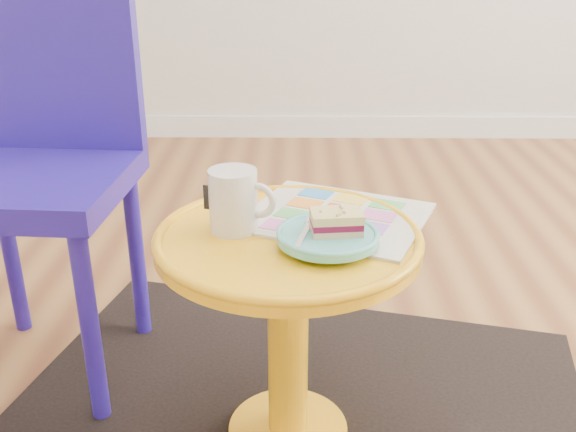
{
  "coord_description": "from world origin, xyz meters",
  "views": [
    {
      "loc": [
        -0.61,
        -1.46,
        1.0
      ],
      "look_at": [
        -0.62,
        -0.35,
        0.52
      ],
      "focal_mm": 40.0,
      "sensor_mm": 36.0,
      "label": 1
    }
  ],
  "objects_px": {
    "side_table": "(288,297)",
    "plate": "(328,237)",
    "newspaper": "(336,216)",
    "chair": "(39,147)",
    "mug": "(235,199)"
  },
  "relations": [
    {
      "from": "side_table",
      "to": "plate",
      "type": "distance_m",
      "value": 0.18
    },
    {
      "from": "newspaper",
      "to": "plate",
      "type": "height_order",
      "value": "plate"
    },
    {
      "from": "plate",
      "to": "chair",
      "type": "bearing_deg",
      "value": 151.18
    },
    {
      "from": "side_table",
      "to": "chair",
      "type": "xyz_separation_m",
      "value": [
        -0.58,
        0.31,
        0.21
      ]
    },
    {
      "from": "chair",
      "to": "mug",
      "type": "relative_size",
      "value": 7.45
    },
    {
      "from": "side_table",
      "to": "chair",
      "type": "relative_size",
      "value": 0.52
    },
    {
      "from": "mug",
      "to": "newspaper",
      "type": "bearing_deg",
      "value": 34.31
    },
    {
      "from": "side_table",
      "to": "mug",
      "type": "height_order",
      "value": "mug"
    },
    {
      "from": "side_table",
      "to": "plate",
      "type": "height_order",
      "value": "plate"
    },
    {
      "from": "chair",
      "to": "mug",
      "type": "bearing_deg",
      "value": -27.53
    },
    {
      "from": "chair",
      "to": "plate",
      "type": "bearing_deg",
      "value": -25.31
    },
    {
      "from": "side_table",
      "to": "newspaper",
      "type": "height_order",
      "value": "newspaper"
    },
    {
      "from": "chair",
      "to": "newspaper",
      "type": "bearing_deg",
      "value": -15.05
    },
    {
      "from": "newspaper",
      "to": "mug",
      "type": "height_order",
      "value": "mug"
    },
    {
      "from": "mug",
      "to": "plate",
      "type": "height_order",
      "value": "mug"
    }
  ]
}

